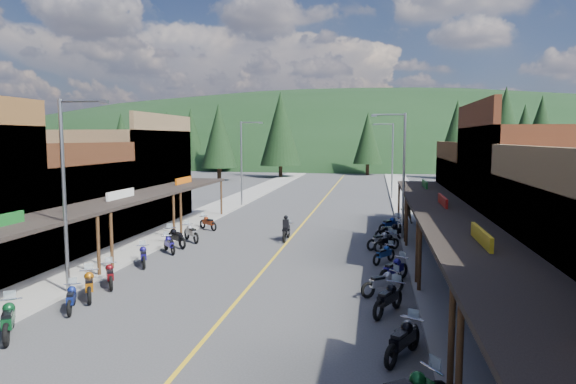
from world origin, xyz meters
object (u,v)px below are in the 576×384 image
at_px(streetlight_1, 243,159).
at_px(bike_east_6, 383,282).
at_px(pine_7, 191,134).
at_px(shop_west_2, 40,206).
at_px(pine_10, 219,136).
at_px(bike_east_3, 403,339).
at_px(streetlight_0, 67,187).
at_px(pine_5, 541,129).
at_px(bike_west_11, 208,222).
at_px(pine_3, 368,138).
at_px(bike_west_8, 169,243).
at_px(bike_east_11, 391,231).
at_px(bike_west_3, 8,318).
at_px(streetlight_3, 391,157).
at_px(pine_11, 505,132).
at_px(rider_on_bike, 286,230).
at_px(bike_east_8, 384,253).
at_px(pine_0, 122,138).
at_px(bike_west_4, 71,297).
at_px(pine_4, 457,133).
at_px(pedestrian_east_b, 407,210).
at_px(bike_east_4, 405,333).
at_px(bike_east_10, 381,239).
at_px(shop_west_3, 120,177).
at_px(bike_east_12, 390,224).
at_px(bike_east_9, 387,241).
at_px(bike_east_7, 394,268).
at_px(pine_8, 167,142).
at_px(pine_9, 524,139).
at_px(pine_1, 220,134).
at_px(bike_east_5, 388,297).
at_px(shop_east_2, 551,199).
at_px(streetlight_2, 401,170).
at_px(shop_east_3, 502,197).
at_px(pine_2, 281,129).
at_px(bike_west_7, 143,255).
at_px(bike_west_5, 89,284).
at_px(bike_west_6, 110,274).

xyz_separation_m(streetlight_1, bike_east_6, (12.66, -25.97, -3.87)).
relative_size(pine_7, bike_east_6, 6.04).
relative_size(shop_west_2, pine_10, 0.94).
bearing_deg(bike_east_3, streetlight_0, -170.71).
xyz_separation_m(pine_5, bike_west_11, (-40.23, -62.58, -7.43)).
xyz_separation_m(pine_3, bike_west_8, (-10.05, -63.92, -5.94)).
height_order(bike_west_8, bike_east_11, bike_east_11).
bearing_deg(pine_5, bike_west_3, -116.03).
xyz_separation_m(streetlight_3, pine_11, (13.05, 8.00, 2.73)).
height_order(streetlight_1, rider_on_bike, streetlight_1).
bearing_deg(streetlight_1, bike_west_8, -87.41).
relative_size(pine_11, bike_east_8, 6.53).
xyz_separation_m(pine_0, pine_3, (44.00, 4.00, 0.00)).
bearing_deg(bike_west_4, bike_west_8, 65.08).
relative_size(pine_4, pedestrian_east_b, 6.48).
xyz_separation_m(pine_0, bike_east_4, (46.28, -71.42, -5.94)).
bearing_deg(pine_4, bike_east_8, -101.75).
bearing_deg(pedestrian_east_b, bike_west_4, 52.79).
bearing_deg(pine_3, bike_east_10, -88.36).
bearing_deg(rider_on_bike, shop_west_3, 160.78).
relative_size(streetlight_0, bike_east_12, 3.52).
height_order(streetlight_1, bike_east_9, streetlight_1).
bearing_deg(bike_east_10, bike_east_7, -37.90).
distance_m(bike_east_10, pedestrian_east_b, 8.99).
relative_size(pine_8, bike_west_11, 5.08).
bearing_deg(bike_east_8, pine_9, 100.77).
xyz_separation_m(pine_4, bike_east_4, (-11.72, -69.42, -6.69)).
relative_size(pine_1, bike_east_11, 5.63).
distance_m(shop_west_3, bike_east_5, 26.48).
relative_size(streetlight_3, pine_10, 0.69).
height_order(bike_west_11, bike_east_8, bike_west_11).
bearing_deg(shop_east_2, streetlight_2, 137.32).
bearing_deg(bike_west_4, shop_west_2, 103.53).
relative_size(shop_east_3, bike_east_9, 5.51).
xyz_separation_m(pine_10, rider_on_bike, (17.85, -43.34, -6.12)).
bearing_deg(shop_west_2, bike_east_12, 22.91).
bearing_deg(streetlight_3, pine_2, 121.19).
bearing_deg(pine_9, bike_west_7, -123.30).
bearing_deg(pine_7, shop_east_3, -54.73).
bearing_deg(pine_0, streetlight_1, -50.44).
height_order(shop_east_2, pine_3, pine_3).
bearing_deg(bike_east_9, bike_west_5, -94.00).
height_order(bike_east_3, rider_on_bike, rider_on_bike).
relative_size(bike_west_6, rider_on_bike, 0.92).
distance_m(bike_east_5, bike_east_11, 13.99).
bearing_deg(pine_8, bike_west_8, -67.19).
xyz_separation_m(streetlight_2, pine_5, (27.05, 64.00, 3.53)).
relative_size(pine_8, pine_9, 0.93).
xyz_separation_m(shop_west_2, pine_7, (-18.25, 74.30, 4.70)).
relative_size(shop_west_2, bike_west_4, 5.75).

